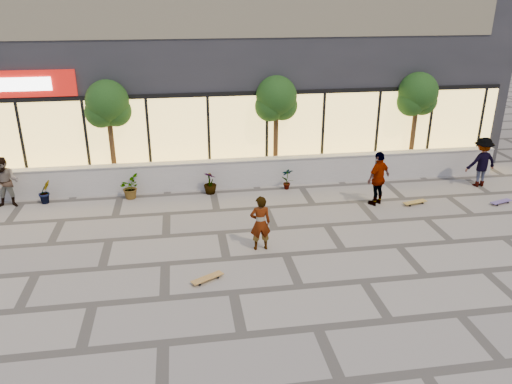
{
  "coord_description": "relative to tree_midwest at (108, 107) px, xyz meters",
  "views": [
    {
      "loc": [
        -1.03,
        -10.16,
        6.68
      ],
      "look_at": [
        1.03,
        3.12,
        1.3
      ],
      "focal_mm": 35.0,
      "sensor_mm": 36.0,
      "label": 1
    }
  ],
  "objects": [
    {
      "name": "ground",
      "position": [
        3.5,
        -7.7,
        -2.99
      ],
      "size": [
        80.0,
        80.0,
        0.0
      ],
      "primitive_type": "plane",
      "color": "gray",
      "rests_on": "ground"
    },
    {
      "name": "planter_wall",
      "position": [
        3.5,
        -0.7,
        -2.46
      ],
      "size": [
        22.0,
        0.42,
        1.04
      ],
      "color": "silver",
      "rests_on": "ground"
    },
    {
      "name": "retail_building",
      "position": [
        3.5,
        4.79,
        1.26
      ],
      "size": [
        24.0,
        9.17,
        8.5
      ],
      "color": "#25262B",
      "rests_on": "ground"
    },
    {
      "name": "shrub_b",
      "position": [
        -2.2,
        -1.25,
        -2.58
      ],
      "size": [
        0.57,
        0.57,
        0.81
      ],
      "primitive_type": "imported",
      "rotation": [
        0.0,
        0.0,
        0.82
      ],
      "color": "#1B3D13",
      "rests_on": "ground"
    },
    {
      "name": "shrub_c",
      "position": [
        0.6,
        -1.25,
        -2.58
      ],
      "size": [
        0.68,
        0.77,
        0.81
      ],
      "primitive_type": "imported",
      "rotation": [
        0.0,
        0.0,
        1.64
      ],
      "color": "#1B3D13",
      "rests_on": "ground"
    },
    {
      "name": "shrub_d",
      "position": [
        3.4,
        -1.25,
        -2.58
      ],
      "size": [
        0.64,
        0.64,
        0.81
      ],
      "primitive_type": "imported",
      "rotation": [
        0.0,
        0.0,
        2.46
      ],
      "color": "#1B3D13",
      "rests_on": "ground"
    },
    {
      "name": "shrub_e",
      "position": [
        6.2,
        -1.25,
        -2.58
      ],
      "size": [
        0.46,
        0.35,
        0.81
      ],
      "primitive_type": "imported",
      "rotation": [
        0.0,
        0.0,
        3.28
      ],
      "color": "#1B3D13",
      "rests_on": "ground"
    },
    {
      "name": "tree_midwest",
      "position": [
        0.0,
        0.0,
        0.0
      ],
      "size": [
        1.6,
        1.5,
        3.92
      ],
      "color": "#4C2D1B",
      "rests_on": "ground"
    },
    {
      "name": "tree_mideast",
      "position": [
        6.0,
        0.0,
        0.0
      ],
      "size": [
        1.6,
        1.5,
        3.92
      ],
      "color": "#4C2D1B",
      "rests_on": "ground"
    },
    {
      "name": "tree_east",
      "position": [
        11.5,
        0.0,
        0.0
      ],
      "size": [
        1.6,
        1.5,
        3.92
      ],
      "color": "#4C2D1B",
      "rests_on": "ground"
    },
    {
      "name": "skater_center",
      "position": [
        4.49,
        -5.63,
        -2.19
      ],
      "size": [
        0.59,
        0.4,
        1.59
      ],
      "primitive_type": "imported",
      "rotation": [
        0.0,
        0.0,
        3.17
      ],
      "color": "white",
      "rests_on": "ground"
    },
    {
      "name": "skater_left",
      "position": [
        -3.33,
        -1.42,
        -2.12
      ],
      "size": [
        0.85,
        0.67,
        1.73
      ],
      "primitive_type": "imported",
      "rotation": [
        0.0,
        0.0,
        0.01
      ],
      "color": "#969060",
      "rests_on": "ground"
    },
    {
      "name": "skater_right_near",
      "position": [
        8.9,
        -3.08,
        -2.06
      ],
      "size": [
        1.16,
        0.96,
        1.85
      ],
      "primitive_type": "imported",
      "rotation": [
        0.0,
        0.0,
        3.7
      ],
      "color": "white",
      "rests_on": "ground"
    },
    {
      "name": "skater_right_far",
      "position": [
        13.3,
        -1.99,
        -2.06
      ],
      "size": [
        1.26,
        0.81,
        1.84
      ],
      "primitive_type": "imported",
      "rotation": [
        0.0,
        0.0,
        3.25
      ],
      "color": "maroon",
      "rests_on": "ground"
    },
    {
      "name": "skateboard_center",
      "position": [
        2.92,
        -7.09,
        -2.9
      ],
      "size": [
        0.86,
        0.62,
        0.1
      ],
      "rotation": [
        0.0,
        0.0,
        0.52
      ],
      "color": "olive",
      "rests_on": "ground"
    },
    {
      "name": "skateboard_right_near",
      "position": [
        10.19,
        -3.33,
        -2.9
      ],
      "size": [
        0.89,
        0.42,
        0.1
      ],
      "rotation": [
        0.0,
        0.0,
        0.25
      ],
      "color": "olive",
      "rests_on": "ground"
    },
    {
      "name": "skateboard_right_far",
      "position": [
        13.11,
        -3.73,
        -2.9
      ],
      "size": [
        0.86,
        0.45,
        0.1
      ],
      "rotation": [
        0.0,
        0.0,
        0.29
      ],
      "color": "#56457E",
      "rests_on": "ground"
    }
  ]
}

